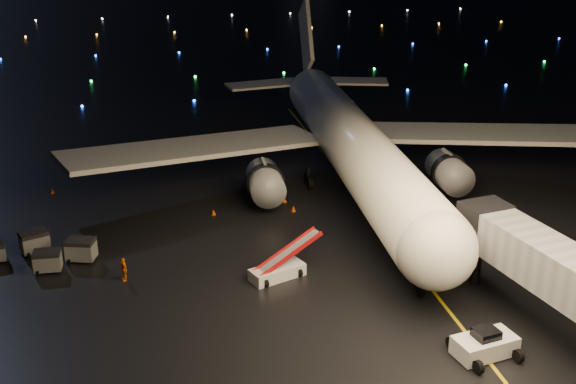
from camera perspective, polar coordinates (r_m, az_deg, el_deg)
name	(u,v)px	position (r m, az deg, el deg)	size (l,w,h in m)	color
lane_centre	(381,225)	(64.15, 7.33, -2.59)	(0.25, 80.00, 0.02)	gold
airliner	(346,104)	(72.16, 4.61, 6.95)	(56.14, 53.33, 15.91)	white
pushback_tug	(485,342)	(47.31, 15.31, -11.39)	(3.90, 2.04, 1.86)	silver
belt_loader	(277,260)	(54.21, -0.86, -5.39)	(6.16, 1.68, 2.99)	silver
crew_c	(124,269)	(55.48, -12.86, -5.96)	(1.10, 0.46, 1.88)	orange
safety_cone_0	(293,209)	(66.40, 0.43, -1.32)	(0.45, 0.45, 0.51)	#E64603
safety_cone_1	(285,200)	(68.43, -0.27, -0.62)	(0.42, 0.42, 0.48)	#E64603
safety_cone_2	(213,212)	(65.98, -5.91, -1.60)	(0.43, 0.43, 0.49)	#E64603
safety_cone_3	(52,191)	(74.23, -18.14, 0.09)	(0.45, 0.45, 0.51)	#E64603
taxiway_lights	(179,47)	(148.71, -8.61, 11.28)	(164.00, 92.00, 0.36)	black
baggage_cart_0	(81,250)	(59.31, -16.03, -4.43)	(2.17, 1.52, 1.84)	gray
baggage_cart_1	(48,261)	(58.41, -18.46, -5.21)	(2.01, 1.40, 1.71)	gray
baggage_cart_3	(34,242)	(61.83, -19.40, -3.75)	(2.17, 1.52, 1.84)	gray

